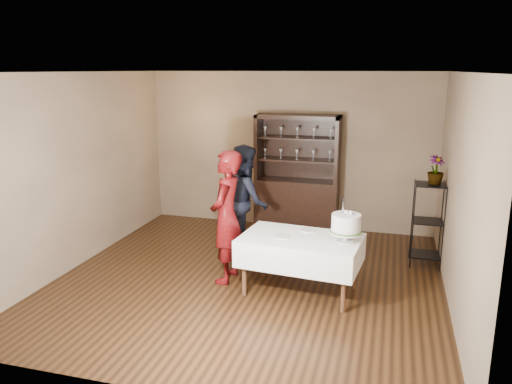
# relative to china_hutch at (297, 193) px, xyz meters

# --- Properties ---
(floor) EXTENTS (5.00, 5.00, 0.00)m
(floor) POSITION_rel_china_hutch_xyz_m (-0.20, -2.25, -0.66)
(floor) COLOR black
(floor) RESTS_ON ground
(ceiling) EXTENTS (5.00, 5.00, 0.00)m
(ceiling) POSITION_rel_china_hutch_xyz_m (-0.20, -2.25, 2.04)
(ceiling) COLOR white
(ceiling) RESTS_ON back_wall
(back_wall) EXTENTS (5.00, 0.02, 2.70)m
(back_wall) POSITION_rel_china_hutch_xyz_m (-0.20, 0.25, 0.69)
(back_wall) COLOR brown
(back_wall) RESTS_ON floor
(wall_left) EXTENTS (0.02, 5.00, 2.70)m
(wall_left) POSITION_rel_china_hutch_xyz_m (-2.70, -2.25, 0.69)
(wall_left) COLOR brown
(wall_left) RESTS_ON floor
(wall_right) EXTENTS (0.02, 5.00, 2.70)m
(wall_right) POSITION_rel_china_hutch_xyz_m (2.30, -2.25, 0.69)
(wall_right) COLOR brown
(wall_right) RESTS_ON floor
(china_hutch) EXTENTS (1.40, 0.48, 2.00)m
(china_hutch) POSITION_rel_china_hutch_xyz_m (0.00, 0.00, 0.00)
(china_hutch) COLOR black
(china_hutch) RESTS_ON floor
(plant_etagere) EXTENTS (0.42, 0.42, 1.20)m
(plant_etagere) POSITION_rel_china_hutch_xyz_m (2.08, -1.05, -0.01)
(plant_etagere) COLOR black
(plant_etagere) RESTS_ON floor
(cake_table) EXTENTS (1.54, 1.04, 0.73)m
(cake_table) POSITION_rel_china_hutch_xyz_m (0.52, -2.43, -0.11)
(cake_table) COLOR silver
(cake_table) RESTS_ON floor
(woman) EXTENTS (0.43, 0.64, 1.74)m
(woman) POSITION_rel_china_hutch_xyz_m (-0.48, -2.31, 0.21)
(woman) COLOR #34040B
(woman) RESTS_ON floor
(man) EXTENTS (0.95, 1.02, 1.68)m
(man) POSITION_rel_china_hutch_xyz_m (-0.52, -1.36, 0.17)
(man) COLOR black
(man) RESTS_ON floor
(cake) EXTENTS (0.39, 0.39, 0.54)m
(cake) POSITION_rel_china_hutch_xyz_m (1.06, -2.45, 0.27)
(cake) COLOR silver
(cake) RESTS_ON cake_table
(plate_near) EXTENTS (0.20, 0.20, 0.01)m
(plate_near) POSITION_rel_china_hutch_xyz_m (0.29, -2.49, 0.07)
(plate_near) COLOR silver
(plate_near) RESTS_ON cake_table
(plate_far) EXTENTS (0.23, 0.23, 0.01)m
(plate_far) POSITION_rel_china_hutch_xyz_m (0.56, -2.16, 0.07)
(plate_far) COLOR silver
(plate_far) RESTS_ON cake_table
(potted_plant) EXTENTS (0.31, 0.31, 0.40)m
(potted_plant) POSITION_rel_china_hutch_xyz_m (2.13, -1.05, 0.72)
(potted_plant) COLOR #416932
(potted_plant) RESTS_ON plant_etagere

